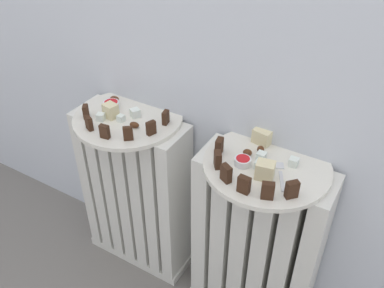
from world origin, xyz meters
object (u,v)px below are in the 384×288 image
object	(u,v)px
radiator_right	(256,246)
jam_bowl_left	(111,105)
radiator_left	(136,194)
plate_right	(267,165)
plate_left	(128,118)
jam_bowl_right	(243,161)
fork	(281,174)

from	to	relation	value
radiator_right	jam_bowl_left	world-z (taller)	jam_bowl_left
radiator_left	plate_right	size ratio (longest dim) A/B	1.83
plate_left	plate_right	world-z (taller)	same
radiator_left	jam_bowl_left	xyz separation A→B (m)	(-0.07, 0.01, 0.31)
jam_bowl_right	radiator_left	bearing A→B (deg)	174.80
jam_bowl_right	plate_left	bearing A→B (deg)	174.80
radiator_left	plate_right	xyz separation A→B (m)	(0.42, -0.00, 0.29)
radiator_right	jam_bowl_right	distance (m)	0.32
radiator_right	fork	size ratio (longest dim) A/B	5.78
radiator_right	jam_bowl_right	size ratio (longest dim) A/B	14.12
radiator_right	jam_bowl_left	xyz separation A→B (m)	(-0.49, 0.01, 0.31)
plate_right	radiator_left	bearing A→B (deg)	180.00
radiator_left	radiator_right	world-z (taller)	same
jam_bowl_left	jam_bowl_right	bearing A→B (deg)	-5.76
radiator_right	radiator_left	bearing A→B (deg)	180.00
radiator_left	radiator_right	distance (m)	0.42
plate_left	jam_bowl_right	xyz separation A→B (m)	(0.37, -0.03, 0.02)
jam_bowl_left	fork	distance (m)	0.53
plate_right	fork	size ratio (longest dim) A/B	3.16
radiator_left	jam_bowl_left	world-z (taller)	jam_bowl_left
jam_bowl_left	fork	size ratio (longest dim) A/B	0.47
radiator_right	jam_bowl_right	xyz separation A→B (m)	(-0.05, -0.03, 0.31)
plate_right	jam_bowl_left	size ratio (longest dim) A/B	6.66
jam_bowl_left	plate_left	bearing A→B (deg)	-8.81
radiator_right	plate_right	xyz separation A→B (m)	(0.00, 0.00, 0.29)
jam_bowl_right	fork	size ratio (longest dim) A/B	0.41
radiator_right	plate_left	distance (m)	0.51
plate_left	jam_bowl_left	xyz separation A→B (m)	(-0.07, 0.01, 0.02)
plate_left	radiator_right	bearing A→B (deg)	-0.00
jam_bowl_right	radiator_right	bearing A→B (deg)	34.32
plate_right	jam_bowl_right	world-z (taller)	jam_bowl_right
plate_left	jam_bowl_left	bearing A→B (deg)	171.19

